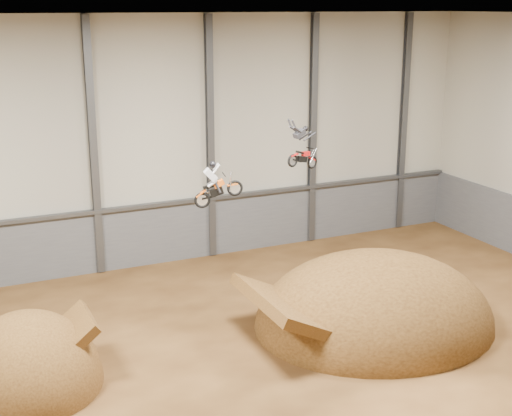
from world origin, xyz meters
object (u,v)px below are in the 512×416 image
Objects in this scene: takeoff_ramp at (30,383)px; fmx_rider_b at (302,145)px; fmx_rider_a at (221,179)px; landing_ramp at (374,324)px.

fmx_rider_b is at bearing 5.59° from takeoff_ramp.
fmx_rider_b is (4.19, 0.59, 1.03)m from fmx_rider_a.
landing_ramp is 9.08m from fmx_rider_b.
fmx_rider_a is at bearing 171.49° from fmx_rider_b.
fmx_rider_b reaches higher than fmx_rider_a.
fmx_rider_b is (12.69, 1.24, 8.33)m from takeoff_ramp.
fmx_rider_a is 0.87× the size of fmx_rider_b.
fmx_rider_a reaches higher than landing_ramp.
fmx_rider_a reaches higher than takeoff_ramp.
landing_ramp is (15.43, -1.10, 0.00)m from takeoff_ramp.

